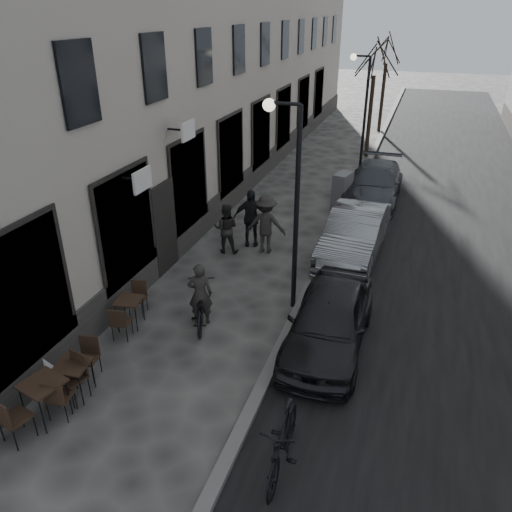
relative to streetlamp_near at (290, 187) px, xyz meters
The scene contains 21 objects.
ground 6.78m from the streetlamp_near, 88.36° to the right, with size 120.00×120.00×0.00m, color #353230.
road 11.23m from the streetlamp_near, 68.09° to the left, with size 7.30×60.00×0.00m, color black.
kerb 10.48m from the streetlamp_near, 87.87° to the left, with size 0.25×60.00×0.12m, color #65625E.
streetlamp_near is the anchor object (origin of this frame).
streetlamp_far 12.00m from the streetlamp_near, 90.00° to the left, with size 0.90×0.28×5.09m.
tree_near 15.08m from the streetlamp_near, 89.72° to the left, with size 2.40×2.40×5.70m.
tree_far 21.05m from the streetlamp_near, 89.80° to the left, with size 2.40×2.40×5.70m.
bistro_set_a 6.61m from the streetlamp_near, 121.14° to the right, with size 0.85×1.72×0.98m.
bistro_set_b 6.06m from the streetlamp_near, 123.83° to the right, with size 0.71×1.55×0.89m.
bistro_set_c 4.74m from the streetlamp_near, 148.00° to the right, with size 0.67×1.46×0.84m.
sign_board 6.28m from the streetlamp_near, 132.78° to the right, with size 0.56×0.70×1.09m.
utility_cabinet 7.75m from the streetlamp_near, 89.03° to the left, with size 0.49×0.90×1.35m, color slate.
bicycle 3.49m from the streetlamp_near, 141.10° to the right, with size 0.64×1.84×0.97m, color black.
cyclist_rider 3.26m from the streetlamp_near, 141.10° to the right, with size 0.58×0.38×1.58m, color #2A2824.
pedestrian_near 4.27m from the streetlamp_near, 137.05° to the left, with size 0.76×0.59×1.56m, color #272421.
pedestrian_mid 3.87m from the streetlamp_near, 117.13° to the left, with size 1.19×0.68×1.84m, color #2C2927.
pedestrian_far 4.38m from the streetlamp_near, 123.17° to the left, with size 1.08×0.45×1.84m, color black.
car_near 3.12m from the streetlamp_near, 45.99° to the right, with size 1.64×4.08×1.39m, color black.
car_mid 4.32m from the streetlamp_near, 70.80° to the left, with size 1.54×4.41×1.45m, color gray.
car_far 8.90m from the streetlamp_near, 82.13° to the left, with size 1.96×4.81×1.40m, color #3C3F47.
moped 5.66m from the streetlamp_near, 75.43° to the right, with size 0.54×1.91×1.15m, color black.
Camera 1 is at (2.54, -4.55, 6.85)m, focal length 35.00 mm.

